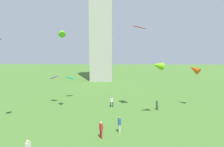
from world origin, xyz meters
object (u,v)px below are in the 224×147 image
Objects in this scene: person_2 at (157,104)px; kite_flying_2 at (62,33)px; person_0 at (119,123)px; kite_flying_5 at (158,65)px; kite_flying_3 at (139,27)px; kite_flying_4 at (54,77)px; person_3 at (101,129)px; kite_flying_0 at (70,78)px; person_4 at (112,101)px; kite_flying_6 at (194,69)px.

kite_flying_2 reaches higher than person_2.
kite_flying_5 is at bearing 126.53° from person_0.
kite_flying_3 reaches higher than kite_flying_4.
kite_flying_4 is (-9.16, 13.66, 3.49)m from person_3.
person_4 is at bearing -55.57° from kite_flying_0.
person_3 is 15.63m from kite_flying_3.
kite_flying_5 is (7.06, 6.96, 6.11)m from person_3.
kite_flying_4 reaches higher than person_2.
kite_flying_0 is 0.80× the size of kite_flying_5.
person_4 is at bearing 156.06° from person_3.
kite_flying_2 is 10.89m from kite_flying_3.
kite_flying_4 is (-13.92, 4.08, -7.91)m from kite_flying_3.
kite_flying_0 is 18.34m from kite_flying_5.
kite_flying_2 reaches higher than person_0.
person_0 is 2.43m from person_3.
kite_flying_5 is at bearing -9.64° from kite_flying_6.
kite_flying_4 is (-9.91, 1.96, 3.53)m from person_4.
kite_flying_2 is 0.92× the size of kite_flying_5.
person_2 is 17.50m from kite_flying_2.
person_0 is at bearing -57.98° from kite_flying_2.
kite_flying_5 reaches higher than person_0.
kite_flying_3 reaches higher than kite_flying_2.
person_3 is at bearing -26.11° from kite_flying_4.
person_4 is at bearing -44.84° from kite_flying_6.
kite_flying_3 is 16.52m from kite_flying_4.
kite_flying_5 reaches higher than kite_flying_0.
kite_flying_0 is 0.87× the size of kite_flying_2.
person_2 is at bearing 122.67° from person_3.
person_0 is 1.15× the size of kite_flying_0.
kite_flying_5 reaches higher than kite_flying_4.
kite_flying_0 is 16.96m from kite_flying_3.
kite_flying_5 is (-0.70, -3.31, 6.23)m from person_2.
kite_flying_0 is at bearing 29.44° from kite_flying_3.
kite_flying_0 is at bearing -143.39° from person_2.
person_4 is 12.30m from kite_flying_3.
kite_flying_0 is 0.75× the size of kite_flying_6.
person_4 is 1.08× the size of kite_flying_0.
kite_flying_2 reaches higher than kite_flying_4.
kite_flying_4 reaches higher than person_3.
kite_flying_6 is (13.20, 0.64, 5.14)m from person_4.
person_2 is 12.87m from person_3.
kite_flying_3 reaches higher than person_4.
person_2 is 0.98× the size of kite_flying_0.
person_4 is 1.14× the size of kite_flying_4.
person_0 is 0.87× the size of kite_flying_6.
person_4 reaches higher than person_2.
kite_flying_6 is (13.94, 12.34, 5.11)m from person_3.
kite_flying_4 is 17.74m from kite_flying_5.
kite_flying_2 is 0.89× the size of kite_flying_3.
kite_flying_0 reaches higher than person_3.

